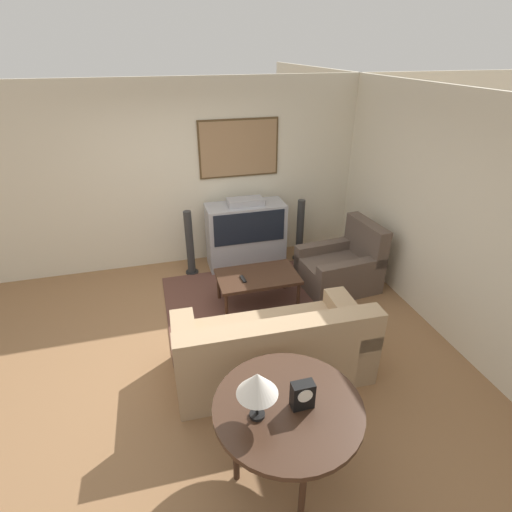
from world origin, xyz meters
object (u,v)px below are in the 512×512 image
(tv, at_px, (246,234))
(console_table, at_px, (288,412))
(speaker_tower_left, at_px, (190,245))
(coffee_table, at_px, (258,278))
(speaker_tower_right, at_px, (300,232))
(couch, at_px, (273,350))
(mantel_clock, at_px, (303,395))
(armchair, at_px, (341,268))
(table_lamp, at_px, (257,384))

(tv, xyz_separation_m, console_table, (-0.54, -3.46, 0.19))
(speaker_tower_left, bearing_deg, console_table, -84.66)
(coffee_table, xyz_separation_m, speaker_tower_right, (0.98, 1.07, 0.06))
(console_table, distance_m, speaker_tower_right, 3.68)
(couch, xyz_separation_m, mantel_clock, (-0.14, -1.12, 0.56))
(armchair, distance_m, speaker_tower_left, 2.21)
(couch, distance_m, speaker_tower_left, 2.38)
(speaker_tower_right, bearing_deg, couch, -116.82)
(tv, distance_m, couch, 2.39)
(tv, xyz_separation_m, speaker_tower_right, (0.86, -0.05, -0.04))
(console_table, bearing_deg, mantel_clock, -15.77)
(tv, distance_m, console_table, 3.50)
(console_table, relative_size, speaker_tower_right, 1.11)
(console_table, relative_size, mantel_clock, 5.12)
(coffee_table, distance_m, mantel_clock, 2.43)
(armchair, bearing_deg, console_table, -39.42)
(coffee_table, height_order, speaker_tower_right, speaker_tower_right)
(coffee_table, xyz_separation_m, mantel_clock, (-0.32, -2.36, 0.47))
(tv, height_order, speaker_tower_right, tv)
(armchair, height_order, speaker_tower_left, speaker_tower_left)
(tv, bearing_deg, speaker_tower_left, -176.38)
(coffee_table, distance_m, table_lamp, 2.54)
(tv, height_order, speaker_tower_left, tv)
(tv, xyz_separation_m, couch, (-0.31, -2.36, -0.20))
(console_table, bearing_deg, tv, 81.10)
(armchair, height_order, console_table, armchair)
(speaker_tower_left, distance_m, speaker_tower_right, 1.72)
(table_lamp, distance_m, speaker_tower_left, 3.48)
(coffee_table, bearing_deg, table_lamp, -105.55)
(console_table, height_order, speaker_tower_right, speaker_tower_right)
(coffee_table, xyz_separation_m, console_table, (-0.42, -2.33, 0.29))
(tv, bearing_deg, speaker_tower_right, -3.62)
(armchair, height_order, table_lamp, table_lamp)
(speaker_tower_right, bearing_deg, armchair, -73.01)
(couch, bearing_deg, coffee_table, -96.84)
(mantel_clock, bearing_deg, console_table, 164.23)
(mantel_clock, xyz_separation_m, speaker_tower_left, (-0.41, 3.43, -0.40))
(couch, relative_size, armchair, 1.87)
(tv, relative_size, coffee_table, 1.13)
(speaker_tower_right, bearing_deg, tv, 176.38)
(couch, relative_size, speaker_tower_left, 2.01)
(table_lamp, bearing_deg, armchair, 52.53)
(mantel_clock, xyz_separation_m, speaker_tower_right, (1.31, 3.43, -0.40))
(console_table, relative_size, speaker_tower_left, 1.11)
(couch, distance_m, table_lamp, 1.43)
(couch, xyz_separation_m, table_lamp, (-0.47, -1.12, 0.75))
(couch, relative_size, table_lamp, 5.03)
(speaker_tower_left, height_order, speaker_tower_right, same)
(tv, bearing_deg, couch, -97.46)
(coffee_table, xyz_separation_m, speaker_tower_left, (-0.73, 1.07, 0.06))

